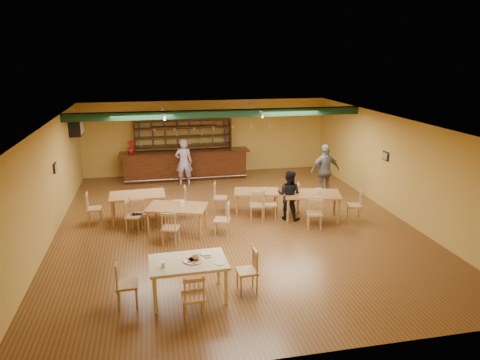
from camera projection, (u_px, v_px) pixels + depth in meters
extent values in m
plane|color=brown|center=(234.00, 224.00, 12.92)|extent=(12.00, 12.00, 0.00)
cube|color=black|center=(218.00, 114.00, 14.76)|extent=(10.00, 0.30, 0.25)
cube|color=white|center=(163.00, 111.00, 14.96)|extent=(0.05, 2.50, 0.05)
cube|color=white|center=(255.00, 108.00, 15.58)|extent=(0.05, 2.50, 0.05)
cube|color=white|center=(76.00, 127.00, 15.30)|extent=(0.34, 0.70, 0.48)
cube|color=black|center=(55.00, 168.00, 12.43)|extent=(0.04, 0.34, 0.28)
cube|color=black|center=(385.00, 156.00, 13.88)|extent=(0.04, 0.34, 0.28)
cube|color=black|center=(186.00, 165.00, 17.42)|extent=(5.04, 0.85, 1.13)
cube|color=black|center=(184.00, 148.00, 17.86)|extent=(3.90, 0.40, 2.28)
imported|color=#B51210|center=(131.00, 147.00, 16.80)|extent=(0.35, 0.35, 0.49)
cube|color=#A16F39|center=(138.00, 207.00, 13.12)|extent=(1.64, 1.01, 0.80)
cube|color=#A16F39|center=(256.00, 201.00, 13.81)|extent=(1.52, 1.10, 0.69)
cube|color=#A16F39|center=(178.00, 220.00, 12.11)|extent=(1.80, 1.40, 0.79)
cube|color=#A16F39|center=(312.00, 206.00, 13.19)|extent=(1.82, 1.36, 0.81)
cube|color=#CBB988|center=(189.00, 280.00, 8.89)|extent=(1.56, 1.03, 0.82)
cylinder|color=silver|center=(194.00, 260.00, 8.79)|extent=(0.51, 0.51, 0.01)
cylinder|color=#EAE5C6|center=(163.00, 265.00, 8.51)|extent=(0.08, 0.08, 0.11)
cube|color=white|center=(206.00, 254.00, 9.05)|extent=(0.21, 0.16, 0.03)
cube|color=silver|center=(201.00, 258.00, 8.87)|extent=(0.32, 0.10, 0.00)
cylinder|color=white|center=(220.00, 263.00, 8.68)|extent=(0.23, 0.23, 0.01)
imported|color=#804BA2|center=(184.00, 162.00, 16.54)|extent=(0.66, 0.45, 1.75)
imported|color=black|center=(289.00, 195.00, 13.10)|extent=(0.93, 0.89, 1.51)
imported|color=gray|center=(325.00, 171.00, 15.16)|extent=(1.12, 0.56, 1.84)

